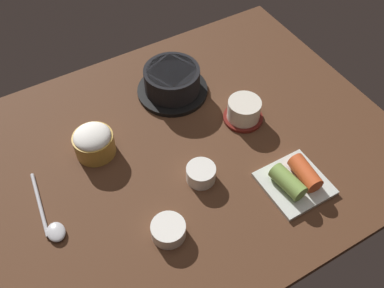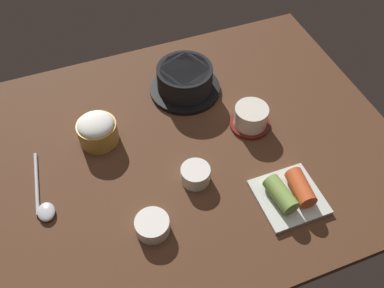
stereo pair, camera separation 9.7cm
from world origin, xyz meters
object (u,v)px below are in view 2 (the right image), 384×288
at_px(kimchi_plate, 290,194).
at_px(banchan_cup_center, 197,174).
at_px(spoon, 43,202).
at_px(rice_bowl, 97,130).
at_px(tea_cup_with_saucer, 251,117).
at_px(side_bowl_near, 152,225).
at_px(stone_pot, 185,80).

bearing_deg(kimchi_plate, banchan_cup_center, 144.63).
xyz_separation_m(banchan_cup_center, spoon, (-0.32, 0.06, -0.01)).
height_order(rice_bowl, spoon, rice_bowl).
xyz_separation_m(rice_bowl, spoon, (-0.15, -0.13, -0.03)).
distance_m(tea_cup_with_saucer, side_bowl_near, 0.36).
height_order(stone_pot, side_bowl_near, stone_pot).
relative_size(kimchi_plate, side_bowl_near, 1.91).
bearing_deg(spoon, banchan_cup_center, -9.98).
bearing_deg(rice_bowl, stone_pot, 18.87).
distance_m(stone_pot, tea_cup_with_saucer, 0.20).
height_order(banchan_cup_center, spoon, banchan_cup_center).
xyz_separation_m(banchan_cup_center, kimchi_plate, (0.16, -0.12, -0.00)).
xyz_separation_m(rice_bowl, banchan_cup_center, (0.17, -0.19, -0.02)).
height_order(rice_bowl, banchan_cup_center, rice_bowl).
height_order(stone_pot, tea_cup_with_saucer, stone_pot).
bearing_deg(stone_pot, spoon, -151.80).
bearing_deg(banchan_cup_center, stone_pot, 74.97).
xyz_separation_m(stone_pot, banchan_cup_center, (-0.07, -0.27, -0.02)).
distance_m(kimchi_plate, spoon, 0.52).
bearing_deg(spoon, rice_bowl, 40.48).
height_order(kimchi_plate, side_bowl_near, kimchi_plate).
distance_m(banchan_cup_center, side_bowl_near, 0.15).
relative_size(rice_bowl, side_bowl_near, 1.31).
xyz_separation_m(tea_cup_with_saucer, banchan_cup_center, (-0.18, -0.10, -0.01)).
bearing_deg(tea_cup_with_saucer, side_bowl_near, -148.91).
xyz_separation_m(rice_bowl, kimchi_plate, (0.34, -0.30, -0.02)).
height_order(stone_pot, kimchi_plate, stone_pot).
xyz_separation_m(banchan_cup_center, side_bowl_near, (-0.13, -0.08, -0.00)).
relative_size(stone_pot, rice_bowl, 1.98).
height_order(tea_cup_with_saucer, spoon, tea_cup_with_saucer).
bearing_deg(banchan_cup_center, kimchi_plate, -35.37).
bearing_deg(side_bowl_near, tea_cup_with_saucer, 31.09).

